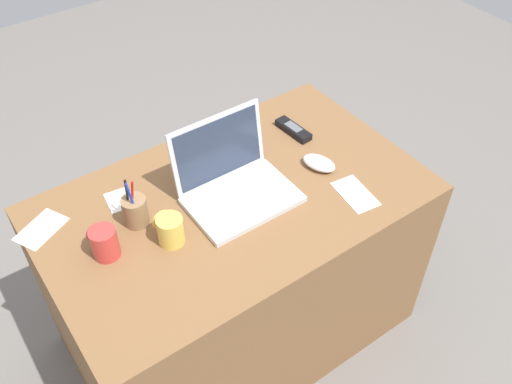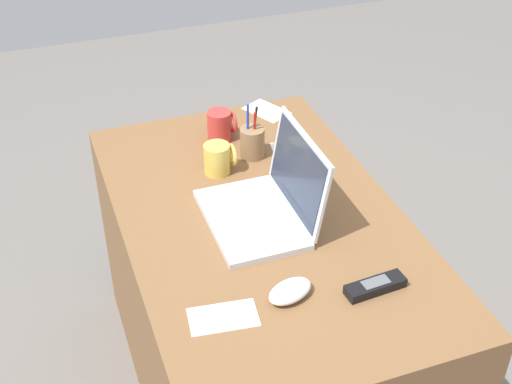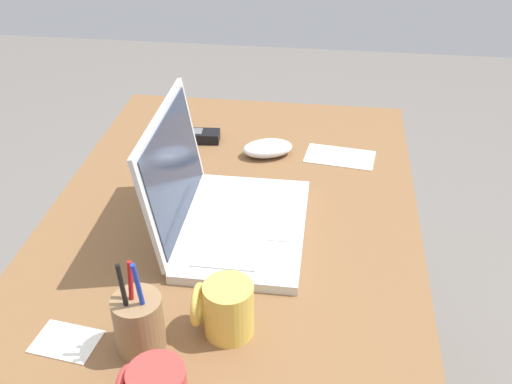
% 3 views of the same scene
% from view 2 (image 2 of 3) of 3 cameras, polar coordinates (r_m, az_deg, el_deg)
% --- Properties ---
extents(desk, '(1.18, 0.72, 0.71)m').
position_cam_2_polar(desk, '(2.09, 0.40, -9.75)').
color(desk, brown).
rests_on(desk, ground).
extents(laptop, '(0.33, 0.26, 0.23)m').
position_cam_2_polar(laptop, '(1.82, 0.85, -0.94)').
color(laptop, silver).
rests_on(laptop, desk).
extents(computer_mouse, '(0.10, 0.13, 0.04)m').
position_cam_2_polar(computer_mouse, '(1.62, 2.77, -8.01)').
color(computer_mouse, white).
rests_on(computer_mouse, desk).
extents(coffee_mug_white, '(0.07, 0.09, 0.10)m').
position_cam_2_polar(coffee_mug_white, '(2.16, -2.88, 5.39)').
color(coffee_mug_white, '#C63833').
rests_on(coffee_mug_white, desk).
extents(coffee_mug_tall, '(0.08, 0.09, 0.09)m').
position_cam_2_polar(coffee_mug_tall, '(2.01, -3.06, 2.72)').
color(coffee_mug_tall, '#E0BC4C').
rests_on(coffee_mug_tall, desk).
extents(cordless_phone, '(0.05, 0.15, 0.03)m').
position_cam_2_polar(cordless_phone, '(1.66, 9.62, -7.51)').
color(cordless_phone, black).
rests_on(cordless_phone, desk).
extents(pen_holder, '(0.07, 0.07, 0.17)m').
position_cam_2_polar(pen_holder, '(2.07, -0.31, 4.07)').
color(pen_holder, olive).
rests_on(pen_holder, desk).
extents(paper_note_near_laptop, '(0.11, 0.16, 0.00)m').
position_cam_2_polar(paper_note_near_laptop, '(1.58, -2.66, -10.09)').
color(paper_note_near_laptop, white).
rests_on(paper_note_near_laptop, desk).
extents(paper_note_left, '(0.08, 0.10, 0.00)m').
position_cam_2_polar(paper_note_left, '(2.14, 2.53, 3.63)').
color(paper_note_left, white).
rests_on(paper_note_left, desk).
extents(paper_note_right, '(0.17, 0.15, 0.00)m').
position_cam_2_polar(paper_note_right, '(2.34, 0.86, 6.59)').
color(paper_note_right, white).
rests_on(paper_note_right, desk).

